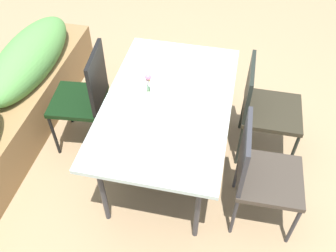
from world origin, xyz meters
TOP-DOWN VIEW (x-y plane):
  - ground_plane at (0.00, 0.00)m, footprint 12.00×12.00m
  - dining_table at (0.10, -0.01)m, footprint 1.54×0.95m
  - chair_near_right at (0.45, -0.75)m, footprint 0.49×0.49m
  - chair_far_side at (0.23, 0.73)m, footprint 0.49×0.49m
  - chair_near_left at (-0.25, -0.75)m, footprint 0.48×0.48m
  - flower_vase at (0.05, 0.12)m, footprint 0.05×0.05m
  - planter_box at (-0.05, 1.43)m, footprint 3.00×0.52m

SIDE VIEW (x-z plane):
  - ground_plane at x=0.00m, z-range 0.00..0.00m
  - planter_box at x=-0.05m, z-range -0.02..0.75m
  - chair_near_left at x=-0.25m, z-range 0.07..1.00m
  - chair_near_right at x=0.45m, z-range 0.08..0.99m
  - chair_far_side at x=0.23m, z-range 0.07..1.06m
  - dining_table at x=0.10m, z-range 0.33..1.08m
  - flower_vase at x=0.05m, z-range 0.73..1.00m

